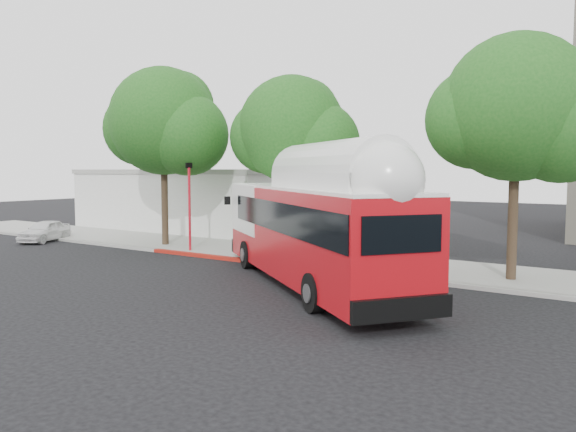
{
  "coord_description": "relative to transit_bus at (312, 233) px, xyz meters",
  "views": [
    {
      "loc": [
        13.71,
        -16.01,
        4.21
      ],
      "look_at": [
        0.83,
        3.0,
        2.32
      ],
      "focal_mm": 35.0,
      "sensor_mm": 36.0,
      "label": 1
    }
  ],
  "objects": [
    {
      "name": "ground",
      "position": [
        -3.14,
        -1.11,
        -1.93
      ],
      "size": [
        120.0,
        120.0,
        0.0
      ],
      "primitive_type": "plane",
      "color": "black",
      "rests_on": "ground"
    },
    {
      "name": "sidewalk",
      "position": [
        -3.14,
        5.39,
        -1.86
      ],
      "size": [
        60.0,
        5.0,
        0.15
      ],
      "primitive_type": "cube",
      "color": "gray",
      "rests_on": "ground"
    },
    {
      "name": "curb_strip",
      "position": [
        -3.14,
        2.79,
        -1.86
      ],
      "size": [
        60.0,
        0.3,
        0.15
      ],
      "primitive_type": "cube",
      "color": "gray",
      "rests_on": "ground"
    },
    {
      "name": "red_curb_segment",
      "position": [
        -6.14,
        2.79,
        -1.85
      ],
      "size": [
        10.0,
        0.32,
        0.16
      ],
      "primitive_type": "cube",
      "color": "maroon",
      "rests_on": "ground"
    },
    {
      "name": "street_tree_left",
      "position": [
        -11.66,
        4.45,
        4.67
      ],
      "size": [
        6.67,
        5.8,
        9.74
      ],
      "color": "#2D2116",
      "rests_on": "ground"
    },
    {
      "name": "street_tree_mid",
      "position": [
        -3.73,
        4.95,
        3.97
      ],
      "size": [
        5.75,
        5.0,
        8.62
      ],
      "color": "#2D2116",
      "rests_on": "ground"
    },
    {
      "name": "street_tree_right",
      "position": [
        6.3,
        4.75,
        4.32
      ],
      "size": [
        6.21,
        5.4,
        9.18
      ],
      "color": "#2D2116",
      "rests_on": "ground"
    },
    {
      "name": "low_commercial_bldg",
      "position": [
        -17.14,
        12.89,
        0.22
      ],
      "size": [
        16.2,
        10.2,
        4.25
      ],
      "color": "silver",
      "rests_on": "ground"
    },
    {
      "name": "transit_bus",
      "position": [
        0.0,
        0.0,
        0.0
      ],
      "size": [
        12.57,
        10.41,
        4.14
      ],
      "rotation": [
        0.0,
        0.0,
        -0.65
      ],
      "color": "#AB0B12",
      "rests_on": "ground"
    },
    {
      "name": "parked_car",
      "position": [
        -19.78,
        2.05,
        -1.3
      ],
      "size": [
        4.02,
        2.89,
        1.27
      ],
      "primitive_type": "imported",
      "rotation": [
        0.0,
        0.0,
        0.42
      ],
      "color": "silver",
      "rests_on": "ground"
    },
    {
      "name": "signal_pole",
      "position": [
        -9.34,
        3.42,
        0.41
      ],
      "size": [
        0.13,
        0.43,
        4.57
      ],
      "color": "red",
      "rests_on": "ground"
    }
  ]
}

